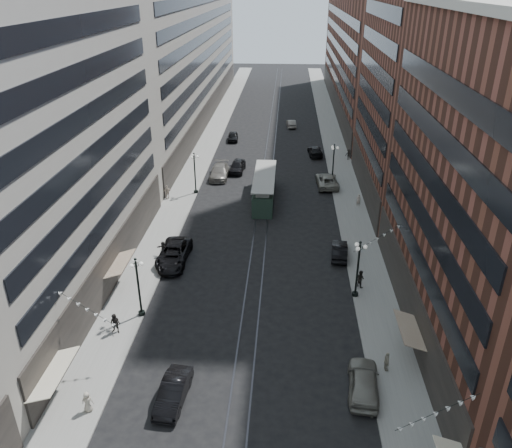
% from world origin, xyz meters
% --- Properties ---
extents(ground, '(220.00, 220.00, 0.00)m').
position_xyz_m(ground, '(0.00, 60.00, 0.00)').
color(ground, black).
rests_on(ground, ground).
extents(sidewalk_west, '(4.00, 180.00, 0.15)m').
position_xyz_m(sidewalk_west, '(-11.00, 70.00, 0.07)').
color(sidewalk_west, gray).
rests_on(sidewalk_west, ground).
extents(sidewalk_east, '(4.00, 180.00, 0.15)m').
position_xyz_m(sidewalk_east, '(11.00, 70.00, 0.07)').
color(sidewalk_east, gray).
rests_on(sidewalk_east, ground).
extents(rail_west, '(0.12, 180.00, 0.02)m').
position_xyz_m(rail_west, '(-0.70, 70.00, 0.01)').
color(rail_west, '#2D2D33').
rests_on(rail_west, ground).
extents(rail_east, '(0.12, 180.00, 0.02)m').
position_xyz_m(rail_east, '(0.70, 70.00, 0.01)').
color(rail_east, '#2D2D33').
rests_on(rail_east, ground).
extents(building_west_mid, '(8.00, 36.00, 28.00)m').
position_xyz_m(building_west_mid, '(-17.00, 33.00, 14.00)').
color(building_west_mid, gray).
rests_on(building_west_mid, ground).
extents(building_west_far, '(8.00, 90.00, 26.00)m').
position_xyz_m(building_west_far, '(-17.00, 96.00, 13.00)').
color(building_west_far, gray).
rests_on(building_west_far, ground).
extents(building_east_mid, '(8.00, 30.00, 24.00)m').
position_xyz_m(building_east_mid, '(17.00, 28.00, 12.00)').
color(building_east_mid, brown).
rests_on(building_east_mid, ground).
extents(building_east_tower, '(8.00, 26.00, 42.00)m').
position_xyz_m(building_east_tower, '(17.00, 56.00, 21.00)').
color(building_east_tower, brown).
rests_on(building_east_tower, ground).
extents(building_east_far, '(8.00, 72.00, 24.00)m').
position_xyz_m(building_east_far, '(17.00, 105.00, 12.00)').
color(building_east_far, brown).
rests_on(building_east_far, ground).
extents(lamppost_sw_far, '(1.03, 1.14, 5.52)m').
position_xyz_m(lamppost_sw_far, '(-9.20, 28.00, 3.10)').
color(lamppost_sw_far, black).
rests_on(lamppost_sw_far, sidewalk_west).
extents(lamppost_sw_mid, '(1.03, 1.14, 5.52)m').
position_xyz_m(lamppost_sw_mid, '(-9.20, 55.00, 3.10)').
color(lamppost_sw_mid, black).
rests_on(lamppost_sw_mid, sidewalk_west).
extents(lamppost_se_far, '(1.03, 1.14, 5.52)m').
position_xyz_m(lamppost_se_far, '(9.20, 32.00, 3.10)').
color(lamppost_se_far, black).
rests_on(lamppost_se_far, sidewalk_east).
extents(lamppost_se_mid, '(1.03, 1.14, 5.52)m').
position_xyz_m(lamppost_se_mid, '(9.20, 60.00, 3.10)').
color(lamppost_se_mid, black).
rests_on(lamppost_se_mid, sidewalk_east).
extents(streetcar, '(2.67, 12.08, 3.34)m').
position_xyz_m(streetcar, '(0.00, 53.57, 1.54)').
color(streetcar, '#22362B').
rests_on(streetcar, ground).
extents(car_2, '(2.77, 5.32, 1.43)m').
position_xyz_m(car_2, '(-8.32, 36.26, 0.72)').
color(car_2, black).
rests_on(car_2, ground).
extents(car_4, '(2.57, 5.31, 1.75)m').
position_xyz_m(car_4, '(8.40, 20.44, 0.87)').
color(car_4, slate).
rests_on(car_4, ground).
extents(car_5, '(2.00, 4.79, 1.54)m').
position_xyz_m(car_5, '(-4.50, 18.79, 0.77)').
color(car_5, black).
rests_on(car_5, ground).
extents(pedestrian_1, '(0.78, 0.48, 1.52)m').
position_xyz_m(pedestrian_1, '(-9.88, 17.45, 0.91)').
color(pedestrian_1, '#ADA38F').
rests_on(pedestrian_1, sidewalk_west).
extents(pedestrian_2, '(0.89, 0.56, 1.74)m').
position_xyz_m(pedestrian_2, '(-10.59, 25.50, 1.02)').
color(pedestrian_2, black).
rests_on(pedestrian_2, sidewalk_west).
extents(pedestrian_4, '(0.50, 0.95, 1.56)m').
position_xyz_m(pedestrian_4, '(10.32, 22.50, 0.93)').
color(pedestrian_4, '#A59E89').
rests_on(pedestrian_4, sidewalk_east).
extents(car_7, '(2.98, 6.22, 1.71)m').
position_xyz_m(car_7, '(-8.40, 37.47, 0.86)').
color(car_7, black).
rests_on(car_7, ground).
extents(car_8, '(2.53, 6.11, 1.77)m').
position_xyz_m(car_8, '(-6.80, 61.20, 0.88)').
color(car_8, slate).
rests_on(car_8, ground).
extents(car_9, '(2.04, 4.48, 1.49)m').
position_xyz_m(car_9, '(-6.80, 79.55, 0.74)').
color(car_9, black).
rests_on(car_9, ground).
extents(car_10, '(1.95, 4.56, 1.46)m').
position_xyz_m(car_10, '(8.40, 39.16, 0.73)').
color(car_10, black).
rests_on(car_10, ground).
extents(car_11, '(3.09, 6.16, 1.67)m').
position_xyz_m(car_11, '(8.40, 58.78, 0.84)').
color(car_11, gray).
rests_on(car_11, ground).
extents(car_12, '(2.54, 5.33, 1.50)m').
position_xyz_m(car_12, '(7.38, 72.17, 0.75)').
color(car_12, black).
rests_on(car_12, ground).
extents(car_13, '(2.41, 5.19, 1.72)m').
position_xyz_m(car_13, '(-4.50, 63.74, 0.86)').
color(car_13, black).
rests_on(car_13, ground).
extents(car_14, '(1.99, 4.45, 1.42)m').
position_xyz_m(car_14, '(3.51, 89.20, 0.71)').
color(car_14, gray).
rests_on(car_14, ground).
extents(pedestrian_5, '(1.49, 0.98, 1.56)m').
position_xyz_m(pedestrian_5, '(-9.65, 38.13, 0.93)').
color(pedestrian_5, black).
rests_on(pedestrian_5, sidewalk_west).
extents(pedestrian_6, '(1.16, 0.81, 1.81)m').
position_xyz_m(pedestrian_6, '(-12.50, 52.83, 1.05)').
color(pedestrian_6, beige).
rests_on(pedestrian_6, sidewalk_west).
extents(pedestrian_7, '(0.86, 0.92, 1.69)m').
position_xyz_m(pedestrian_7, '(9.79, 33.52, 0.99)').
color(pedestrian_7, black).
rests_on(pedestrian_7, sidewalk_east).
extents(pedestrian_8, '(0.64, 0.48, 1.59)m').
position_xyz_m(pedestrian_8, '(11.86, 52.01, 0.95)').
color(pedestrian_8, '#AB9C8E').
rests_on(pedestrian_8, sidewalk_east).
extents(pedestrian_9, '(1.12, 0.56, 1.66)m').
position_xyz_m(pedestrian_9, '(12.50, 69.94, 0.98)').
color(pedestrian_9, black).
rests_on(pedestrian_9, sidewalk_east).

